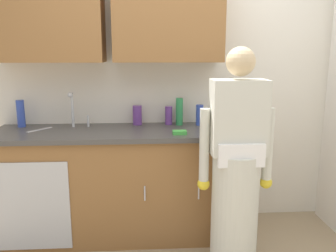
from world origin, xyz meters
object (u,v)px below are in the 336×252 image
Objects in this scene: knife_on_counter at (39,130)px; cup_by_sink at (222,126)px; bottle_dish_liquid at (179,112)px; bottle_soap at (200,115)px; bottle_cleaner_spray at (169,115)px; person_at_sink at (236,179)px; sponge at (180,132)px; bottle_water_short at (21,114)px; bottle_water_tall at (137,115)px; sink at (75,132)px.

cup_by_sink is at bearing 119.78° from knife_on_counter.
knife_on_counter is at bearing -173.49° from bottle_dish_liquid.
bottle_soap is 0.28m from bottle_cleaner_spray.
bottle_cleaner_spray is 1.70× the size of cup_by_sink.
cup_by_sink is (-0.02, 0.43, 0.30)m from person_at_sink.
sponge is at bearing -169.66° from cup_by_sink.
cup_by_sink reaches higher than knife_on_counter.
bottle_water_short is at bearing -90.29° from knife_on_counter.
sponge is (1.36, -0.38, -0.10)m from bottle_water_short.
bottle_cleaner_spray is at bearing 134.65° from knife_on_counter.
bottle_water_tall reaches higher than knife_on_counter.
cup_by_sink is at bearing -39.10° from bottle_cleaner_spray.
bottle_water_short is at bearing -179.06° from bottle_cleaner_spray.
sink is at bearing -158.15° from bottle_water_tall.
bottle_soap is 1.38m from knife_on_counter.
knife_on_counter is (-1.20, -0.14, -0.12)m from bottle_dish_liquid.
knife_on_counter is at bearing 173.55° from cup_by_sink.
bottle_water_short is 0.26m from knife_on_counter.
bottle_dish_liquid reaches higher than bottle_cleaner_spray.
bottle_cleaner_spray is at bearing 169.97° from bottle_soap.
bottle_cleaner_spray is at bearing 98.62° from sponge.
bottle_water_short is (-1.57, 0.03, 0.03)m from bottle_soap.
bottle_soap reaches higher than knife_on_counter.
person_at_sink reaches higher than bottle_dish_liquid.
cup_by_sink is (0.69, -0.34, -0.04)m from bottle_water_tall.
bottle_soap is at bearing -10.03° from bottle_cleaner_spray.
sponge is at bearing 135.63° from person_at_sink.
bottle_cleaner_spray reaches higher than sponge.
sink reaches higher than bottle_dish_liquid.
bottle_soap is 0.78× the size of bottle_water_short.
bottle_water_short reaches higher than bottle_cleaner_spray.
person_at_sink is 1.10m from bottle_water_tall.
bottle_dish_liquid is (0.90, 0.17, 0.14)m from sink.
cup_by_sink is (1.71, -0.31, -0.07)m from bottle_water_short.
knife_on_counter is at bearing 173.13° from sink.
knife_on_counter is (0.19, -0.14, -0.11)m from bottle_water_short.
bottle_cleaner_spray is at bearing 0.94° from bottle_water_short.
sink is 0.54m from bottle_water_short.
bottle_water_short is (-0.49, 0.18, 0.13)m from sink.
bottle_water_tall is 0.71× the size of bottle_dish_liquid.
bottle_water_short is 0.98× the size of knife_on_counter.
bottle_water_tall is (-0.56, 0.06, -0.01)m from bottle_soap.
person_at_sink is 0.94m from bottle_cleaner_spray.
cup_by_sink is 1.53m from knife_on_counter.
sink reaches higher than cup_by_sink.
sink is at bearing -166.04° from bottle_cleaner_spray.
person_at_sink is 0.58m from sponge.
bottle_cleaner_spray reaches higher than knife_on_counter.
person_at_sink is 16.69× the size of cup_by_sink.
cup_by_sink is at bearing 92.76° from person_at_sink.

